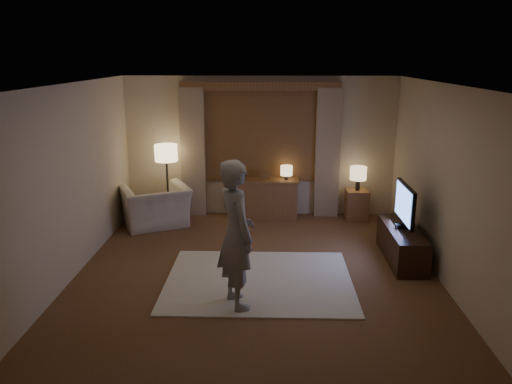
{
  "coord_description": "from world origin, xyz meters",
  "views": [
    {
      "loc": [
        0.19,
        -6.44,
        2.95
      ],
      "look_at": [
        -0.02,
        0.6,
        1.02
      ],
      "focal_mm": 35.0,
      "sensor_mm": 36.0,
      "label": 1
    }
  ],
  "objects_px": {
    "sideboard": "(265,200)",
    "side_table": "(357,205)",
    "armchair": "(156,206)",
    "tv_stand": "(402,244)",
    "person": "(236,234)"
  },
  "relations": [
    {
      "from": "sideboard",
      "to": "side_table",
      "type": "distance_m",
      "value": 1.71
    },
    {
      "from": "sideboard",
      "to": "tv_stand",
      "type": "height_order",
      "value": "sideboard"
    },
    {
      "from": "person",
      "to": "tv_stand",
      "type": "bearing_deg",
      "value": -82.46
    },
    {
      "from": "armchair",
      "to": "side_table",
      "type": "distance_m",
      "value": 3.67
    },
    {
      "from": "side_table",
      "to": "person",
      "type": "bearing_deg",
      "value": -120.67
    },
    {
      "from": "armchair",
      "to": "side_table",
      "type": "height_order",
      "value": "armchair"
    },
    {
      "from": "sideboard",
      "to": "person",
      "type": "relative_size",
      "value": 0.67
    },
    {
      "from": "side_table",
      "to": "armchair",
      "type": "bearing_deg",
      "value": -172.68
    },
    {
      "from": "tv_stand",
      "to": "person",
      "type": "relative_size",
      "value": 0.78
    },
    {
      "from": "side_table",
      "to": "person",
      "type": "height_order",
      "value": "person"
    },
    {
      "from": "sideboard",
      "to": "armchair",
      "type": "height_order",
      "value": "armchair"
    },
    {
      "from": "armchair",
      "to": "tv_stand",
      "type": "relative_size",
      "value": 0.79
    },
    {
      "from": "armchair",
      "to": "person",
      "type": "relative_size",
      "value": 0.62
    },
    {
      "from": "sideboard",
      "to": "armchair",
      "type": "distance_m",
      "value": 2.0
    },
    {
      "from": "sideboard",
      "to": "armchair",
      "type": "relative_size",
      "value": 1.08
    }
  ]
}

